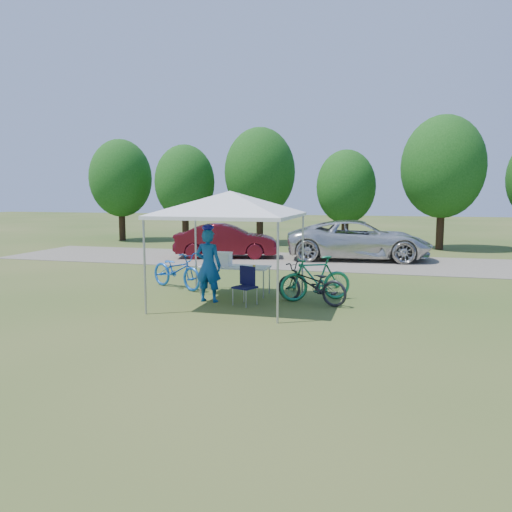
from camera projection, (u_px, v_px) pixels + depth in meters
The scene contains 14 objects.
ground at pixel (231, 304), 12.15m from camera, with size 100.00×100.00×0.00m, color #2D5119.
gravel_strip at pixel (293, 261), 19.81m from camera, with size 24.00×5.00×0.02m, color gray.
canopy at pixel (230, 194), 11.82m from camera, with size 4.53×4.53×3.00m.
treeline at pixel (310, 176), 25.24m from camera, with size 24.89×4.28×6.30m.
folding_table at pixel (235, 268), 13.23m from camera, with size 1.83×0.76×0.75m.
folding_chair at pixel (246, 282), 12.04m from camera, with size 0.61×0.64×0.91m.
cooler at pixel (222, 259), 13.30m from camera, with size 0.50×0.34×0.36m.
ice_cream_cup at pixel (254, 266), 13.04m from camera, with size 0.07×0.07×0.05m, color gold.
cyclist at pixel (208, 266), 12.26m from camera, with size 0.66×0.43×1.81m, color #11478F.
bike_blue at pixel (177, 270), 14.05m from camera, with size 0.69×1.99×1.04m, color blue.
bike_green at pixel (316, 278), 12.45m from camera, with size 0.52×1.86×1.12m, color #1A764D.
bike_dark at pixel (311, 284), 12.09m from camera, with size 0.66×1.88×0.99m, color black.
minivan at pixel (359, 240), 20.05m from camera, with size 2.62×5.69×1.58m, color silver.
sedan at pixel (226, 241), 20.66m from camera, with size 1.47×4.22×1.39m, color #570E18.
Camera 1 is at (3.68, -11.34, 2.67)m, focal length 35.00 mm.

